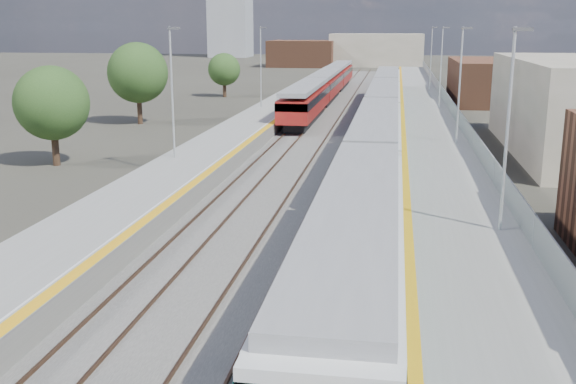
# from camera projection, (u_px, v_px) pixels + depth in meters

# --- Properties ---
(ground) EXTENTS (320.00, 320.00, 0.00)m
(ground) POSITION_uv_depth(u_px,v_px,m) (362.00, 136.00, 53.61)
(ground) COLOR #47443A
(ground) RESTS_ON ground
(ballast_bed) EXTENTS (10.50, 155.00, 0.06)m
(ballast_bed) POSITION_uv_depth(u_px,v_px,m) (337.00, 131.00, 56.34)
(ballast_bed) COLOR #565451
(ballast_bed) RESTS_ON ground
(tracks) EXTENTS (8.96, 160.00, 0.17)m
(tracks) POSITION_uv_depth(u_px,v_px,m) (345.00, 127.00, 57.84)
(tracks) COLOR #4C3323
(tracks) RESTS_ON ground
(platform_right) EXTENTS (4.70, 155.00, 8.52)m
(platform_right) POSITION_uv_depth(u_px,v_px,m) (429.00, 127.00, 55.06)
(platform_right) COLOR slate
(platform_right) RESTS_ON ground
(platform_left) EXTENTS (4.30, 155.00, 8.52)m
(platform_left) POSITION_uv_depth(u_px,v_px,m) (257.00, 123.00, 57.26)
(platform_left) COLOR slate
(platform_left) RESTS_ON ground
(buildings) EXTENTS (72.00, 185.50, 40.00)m
(buildings) POSITION_uv_depth(u_px,v_px,m) (298.00, 16.00, 138.78)
(buildings) COLOR brown
(buildings) RESTS_ON ground
(green_train) EXTENTS (2.77, 77.22, 3.05)m
(green_train) POSITION_uv_depth(u_px,v_px,m) (380.00, 119.00, 47.61)
(green_train) COLOR black
(green_train) RESTS_ON ground
(red_train) EXTENTS (2.64, 53.60, 3.33)m
(red_train) POSITION_uv_depth(u_px,v_px,m) (326.00, 85.00, 78.16)
(red_train) COLOR black
(red_train) RESTS_ON ground
(tree_a) EXTENTS (4.59, 4.59, 6.22)m
(tree_a) POSITION_uv_depth(u_px,v_px,m) (52.00, 103.00, 41.49)
(tree_a) COLOR #382619
(tree_a) RESTS_ON ground
(tree_b) EXTENTS (5.32, 5.32, 7.21)m
(tree_b) POSITION_uv_depth(u_px,v_px,m) (138.00, 73.00, 59.41)
(tree_b) COLOR #382619
(tree_b) RESTS_ON ground
(tree_c) EXTENTS (3.97, 3.97, 5.38)m
(tree_c) POSITION_uv_depth(u_px,v_px,m) (224.00, 69.00, 82.94)
(tree_c) COLOR #382619
(tree_c) RESTS_ON ground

